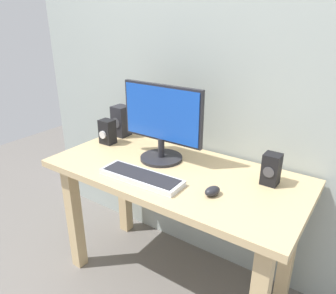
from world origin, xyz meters
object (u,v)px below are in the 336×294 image
Objects in this scene: speaker_right at (271,169)px; speaker_left at (121,121)px; keyboard_primary at (141,177)px; audio_controller at (107,132)px; desk at (174,192)px; mouse at (212,191)px; monitor at (162,122)px.

speaker_left is at bearing 174.86° from speaker_right.
speaker_right is at bearing 30.95° from keyboard_primary.
speaker_left reaches higher than keyboard_primary.
speaker_right reaches higher than audio_controller.
audio_controller is at bearing 172.43° from desk.
audio_controller reaches higher than desk.
keyboard_primary is at bearing -152.35° from mouse.
monitor is at bearing -19.08° from speaker_left.
speaker_right is at bearing 16.62° from desk.
keyboard_primary is at bearing -149.05° from speaker_right.
speaker_right is at bearing -5.14° from speaker_left.
keyboard_primary is (0.06, -0.26, -0.20)m from monitor.
mouse is at bearing 10.48° from keyboard_primary.
monitor is at bearing -174.20° from speaker_right.
speaker_right is (0.46, 0.14, 0.21)m from desk.
monitor is at bearing 0.49° from audio_controller.
speaker_right is at bearing 3.61° from audio_controller.
keyboard_primary is 5.42× the size of mouse.
keyboard_primary is at bearing -112.00° from desk.
monitor is 3.21× the size of audio_controller.
mouse is 0.53× the size of speaker_right.
monitor is 3.18× the size of speaker_right.
speaker_left is (-0.58, 0.23, 0.23)m from desk.
audio_controller is (-0.48, 0.26, 0.06)m from keyboard_primary.
monitor reaches higher than speaker_left.
speaker_left reaches higher than audio_controller.
mouse is at bearing -24.93° from monitor.
mouse is 0.40× the size of speaker_left.
desk is 16.75× the size of mouse.
desk is 8.80× the size of speaker_right.
monitor is 0.34m from keyboard_primary.
speaker_left reaches higher than desk.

